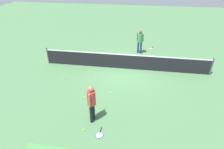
# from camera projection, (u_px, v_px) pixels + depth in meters

# --- Properties ---
(ground_plane) EXTENTS (40.00, 40.00, 0.00)m
(ground_plane) POSITION_uv_depth(u_px,v_px,m) (125.00, 69.00, 12.23)
(ground_plane) COLOR #4C7A4C
(court_net) EXTENTS (10.09, 0.09, 1.07)m
(court_net) POSITION_uv_depth(u_px,v_px,m) (125.00, 61.00, 11.98)
(court_net) COLOR #4C4C51
(court_net) RESTS_ON ground_plane
(player_near_side) EXTENTS (0.37, 0.53, 1.70)m
(player_near_side) POSITION_uv_depth(u_px,v_px,m) (92.00, 101.00, 7.80)
(player_near_side) COLOR black
(player_near_side) RESTS_ON ground_plane
(player_far_side) EXTENTS (0.51, 0.46, 1.70)m
(player_far_side) POSITION_uv_depth(u_px,v_px,m) (140.00, 40.00, 13.76)
(player_far_side) COLOR navy
(player_far_side) RESTS_ON ground_plane
(tennis_racket_near_player) EXTENTS (0.32, 0.59, 0.03)m
(tennis_racket_near_player) POSITION_uv_depth(u_px,v_px,m) (99.00, 135.00, 7.59)
(tennis_racket_near_player) COLOR blue
(tennis_racket_near_player) RESTS_ON ground_plane
(tennis_racket_far_player) EXTENTS (0.42, 0.60, 0.03)m
(tennis_racket_far_player) POSITION_uv_depth(u_px,v_px,m) (151.00, 48.00, 14.98)
(tennis_racket_far_player) COLOR red
(tennis_racket_far_player) RESTS_ON ground_plane
(tennis_ball_near_player) EXTENTS (0.07, 0.07, 0.07)m
(tennis_ball_near_player) POSITION_uv_depth(u_px,v_px,m) (111.00, 93.00, 9.93)
(tennis_ball_near_player) COLOR #C6E033
(tennis_ball_near_player) RESTS_ON ground_plane
(tennis_ball_by_net) EXTENTS (0.07, 0.07, 0.07)m
(tennis_ball_by_net) POSITION_uv_depth(u_px,v_px,m) (90.00, 72.00, 11.75)
(tennis_ball_by_net) COLOR #C6E033
(tennis_ball_by_net) RESTS_ON ground_plane
(tennis_ball_midcourt) EXTENTS (0.07, 0.07, 0.07)m
(tennis_ball_midcourt) POSITION_uv_depth(u_px,v_px,m) (85.00, 97.00, 9.61)
(tennis_ball_midcourt) COLOR #C6E033
(tennis_ball_midcourt) RESTS_ON ground_plane
(tennis_ball_baseline) EXTENTS (0.07, 0.07, 0.07)m
(tennis_ball_baseline) POSITION_uv_depth(u_px,v_px,m) (84.00, 130.00, 7.77)
(tennis_ball_baseline) COLOR #C6E033
(tennis_ball_baseline) RESTS_ON ground_plane
(tennis_ball_stray_left) EXTENTS (0.07, 0.07, 0.07)m
(tennis_ball_stray_left) POSITION_uv_depth(u_px,v_px,m) (64.00, 78.00, 11.17)
(tennis_ball_stray_left) COLOR #C6E033
(tennis_ball_stray_left) RESTS_ON ground_plane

